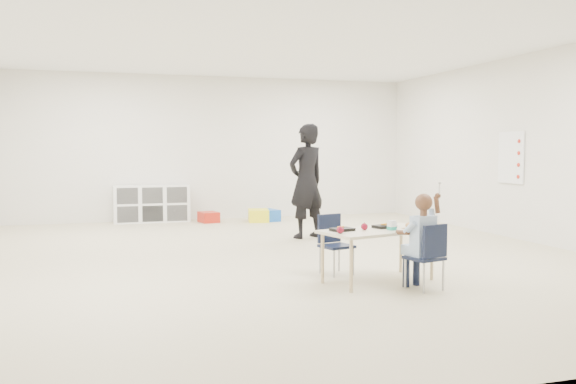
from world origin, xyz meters
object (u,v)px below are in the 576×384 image
object	(u,v)px
cubby_shelf	(152,204)
table	(378,255)
child	(425,237)
chair_near	(424,256)
adult	(306,181)

from	to	relation	value
cubby_shelf	table	bearing A→B (deg)	-72.73
child	cubby_shelf	bearing A→B (deg)	93.32
chair_near	adult	size ratio (longest dim) A/B	0.37
table	child	size ratio (longest dim) A/B	1.26
adult	child	bearing A→B (deg)	67.88
cubby_shelf	adult	bearing A→B (deg)	-52.25
child	chair_near	bearing A→B (deg)	0.00
table	child	bearing A→B (deg)	-73.88
adult	cubby_shelf	bearing A→B (deg)	-74.19
child	adult	xyz separation A→B (m)	(0.01, 3.66, 0.37)
chair_near	table	bearing A→B (deg)	106.12
table	cubby_shelf	bearing A→B (deg)	92.22
table	chair_near	world-z (taller)	chair_near
child	adult	size ratio (longest dim) A/B	0.59
table	adult	distance (m)	3.26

